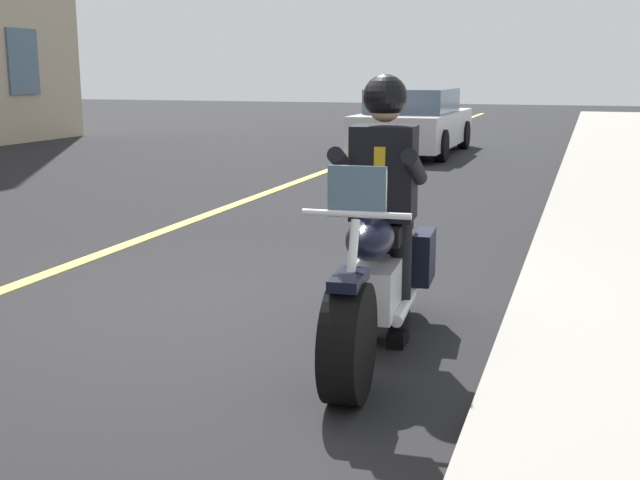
# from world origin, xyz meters

# --- Properties ---
(ground_plane) EXTENTS (80.00, 80.00, 0.00)m
(ground_plane) POSITION_xyz_m (0.00, 0.00, 0.00)
(ground_plane) COLOR black
(motorcycle_main) EXTENTS (2.22, 0.70, 1.26)m
(motorcycle_main) POSITION_xyz_m (0.24, 1.25, 0.45)
(motorcycle_main) COLOR black
(motorcycle_main) RESTS_ON ground_plane
(rider_main) EXTENTS (0.65, 0.58, 1.74)m
(rider_main) POSITION_xyz_m (0.05, 1.23, 1.04)
(rider_main) COLOR black
(rider_main) RESTS_ON ground_plane
(car_silver) EXTENTS (4.60, 1.92, 1.40)m
(car_silver) POSITION_xyz_m (-12.15, -1.18, 0.69)
(car_silver) COLOR silver
(car_silver) RESTS_ON ground_plane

